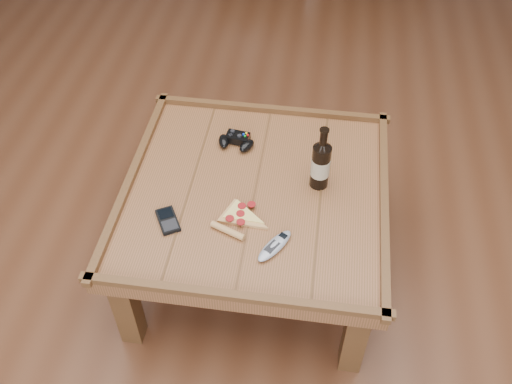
# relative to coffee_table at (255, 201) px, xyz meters

# --- Properties ---
(ground) EXTENTS (6.00, 6.00, 0.00)m
(ground) POSITION_rel_coffee_table_xyz_m (0.00, 0.00, -0.39)
(ground) COLOR #4F2916
(ground) RESTS_ON ground
(coffee_table) EXTENTS (1.03, 1.03, 0.48)m
(coffee_table) POSITION_rel_coffee_table_xyz_m (0.00, 0.00, 0.00)
(coffee_table) COLOR brown
(coffee_table) RESTS_ON ground
(beer_bottle) EXTENTS (0.07, 0.07, 0.27)m
(beer_bottle) POSITION_rel_coffee_table_xyz_m (0.24, 0.07, 0.17)
(beer_bottle) COLOR black
(beer_bottle) RESTS_ON coffee_table
(game_controller) EXTENTS (0.17, 0.12, 0.04)m
(game_controller) POSITION_rel_coffee_table_xyz_m (-0.11, 0.25, 0.08)
(game_controller) COLOR black
(game_controller) RESTS_ON coffee_table
(pizza_slice) EXTENTS (0.22, 0.27, 0.02)m
(pizza_slice) POSITION_rel_coffee_table_xyz_m (-0.04, -0.15, 0.07)
(pizza_slice) COLOR tan
(pizza_slice) RESTS_ON coffee_table
(smartphone) EXTENTS (0.12, 0.14, 0.02)m
(smartphone) POSITION_rel_coffee_table_xyz_m (-0.29, -0.20, 0.07)
(smartphone) COLOR black
(smartphone) RESTS_ON coffee_table
(remote_control) EXTENTS (0.13, 0.17, 0.02)m
(remote_control) POSITION_rel_coffee_table_xyz_m (0.11, -0.26, 0.07)
(remote_control) COLOR #91959D
(remote_control) RESTS_ON coffee_table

